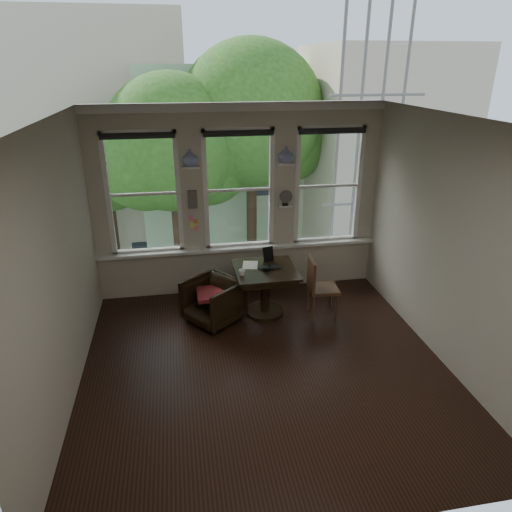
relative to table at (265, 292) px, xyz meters
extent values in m
plane|color=black|center=(-0.25, -1.29, -0.38)|extent=(4.50, 4.50, 0.00)
plane|color=silver|center=(-0.25, -1.29, 2.62)|extent=(4.50, 4.50, 0.00)
plane|color=beige|center=(-0.25, 0.96, 1.12)|extent=(4.50, 0.00, 4.50)
plane|color=beige|center=(-0.25, -3.54, 1.12)|extent=(4.50, 0.00, 4.50)
plane|color=beige|center=(-2.50, -1.29, 1.12)|extent=(0.00, 4.50, 4.50)
plane|color=beige|center=(2.00, -1.29, 1.12)|extent=(0.00, 4.50, 4.50)
cube|color=white|center=(-0.97, 0.86, 1.73)|extent=(0.26, 0.16, 0.03)
cube|color=white|center=(0.48, 0.86, 1.73)|extent=(0.26, 0.16, 0.03)
cube|color=#59544F|center=(-0.97, 0.89, 1.23)|extent=(0.14, 0.06, 0.28)
imported|color=white|center=(-0.97, 0.86, 1.86)|extent=(0.24, 0.24, 0.25)
imported|color=white|center=(0.48, 0.86, 1.86)|extent=(0.24, 0.24, 0.25)
imported|color=black|center=(-0.79, -0.08, -0.04)|extent=(1.01, 1.01, 0.66)
cube|color=maroon|center=(-0.79, -0.08, 0.08)|extent=(0.45, 0.45, 0.06)
imported|color=black|center=(0.06, -0.04, 0.39)|extent=(0.35, 0.24, 0.03)
imported|color=white|center=(-0.37, -0.16, 0.42)|extent=(0.12, 0.12, 0.09)
imported|color=white|center=(0.00, -0.07, 0.42)|extent=(0.15, 0.15, 0.10)
cube|color=black|center=(0.10, 0.29, 0.48)|extent=(0.17, 0.11, 0.22)
cube|color=silver|center=(-0.20, 0.17, 0.38)|extent=(0.28, 0.34, 0.00)
camera|label=1|loc=(-1.19, -5.95, 3.15)|focal=32.00mm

